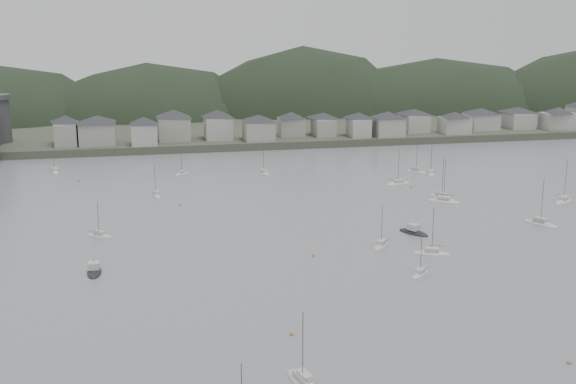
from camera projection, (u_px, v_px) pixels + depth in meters
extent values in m
plane|color=slate|center=(385.00, 334.00, 112.98)|extent=(900.00, 900.00, 0.00)
cube|color=#383D2D|center=(206.00, 110.00, 393.01)|extent=(900.00, 250.00, 3.00)
ellipsoid|color=black|center=(149.00, 139.00, 368.07)|extent=(132.08, 90.41, 79.74)
ellipsoid|color=black|center=(302.00, 138.00, 385.71)|extent=(133.88, 88.37, 101.41)
ellipsoid|color=black|center=(433.00, 131.00, 395.77)|extent=(165.81, 81.78, 82.55)
cube|color=gray|center=(67.00, 134.00, 270.94)|extent=(8.34, 12.91, 8.59)
pyramid|color=#2B2A30|center=(66.00, 119.00, 269.58)|extent=(15.78, 15.78, 3.01)
cube|color=gray|center=(98.00, 134.00, 272.75)|extent=(13.68, 13.35, 8.36)
pyramid|color=#2B2A30|center=(97.00, 119.00, 271.42)|extent=(20.07, 20.07, 2.93)
cube|color=#A3A199|center=(144.00, 134.00, 271.36)|extent=(9.78, 10.20, 8.08)
pyramid|color=#2B2A30|center=(143.00, 121.00, 270.08)|extent=(14.83, 14.83, 2.83)
cube|color=gray|center=(174.00, 129.00, 282.86)|extent=(12.59, 13.33, 9.09)
pyramid|color=#2B2A30|center=(173.00, 114.00, 281.42)|extent=(19.24, 19.24, 3.18)
cube|color=#A3A199|center=(218.00, 128.00, 285.05)|extent=(10.74, 12.17, 8.87)
pyramid|color=#2B2A30|center=(218.00, 114.00, 283.64)|extent=(17.01, 17.01, 3.10)
cube|color=gray|center=(259.00, 131.00, 282.14)|extent=(11.63, 12.09, 7.69)
pyramid|color=#2B2A30|center=(259.00, 118.00, 280.92)|extent=(17.61, 17.61, 2.69)
cube|color=gray|center=(291.00, 127.00, 293.54)|extent=(10.37, 9.35, 7.44)
pyramid|color=#2B2A30|center=(291.00, 115.00, 292.36)|extent=(14.65, 14.65, 2.60)
cube|color=gray|center=(323.00, 127.00, 294.01)|extent=(8.24, 12.20, 7.22)
pyramid|color=#2B2A30|center=(323.00, 115.00, 292.87)|extent=(15.17, 15.17, 2.53)
cube|color=#A3A199|center=(359.00, 127.00, 291.83)|extent=(8.06, 10.91, 7.46)
pyramid|color=#2B2A30|center=(359.00, 115.00, 290.65)|extent=(14.08, 14.08, 2.61)
cube|color=gray|center=(388.00, 127.00, 292.91)|extent=(11.73, 11.78, 7.66)
pyramid|color=#2B2A30|center=(388.00, 115.00, 291.70)|extent=(17.46, 17.46, 2.68)
cube|color=#A3A199|center=(414.00, 123.00, 305.54)|extent=(10.19, 13.02, 7.33)
pyramid|color=#2B2A30|center=(415.00, 112.00, 304.38)|extent=(17.23, 17.23, 2.57)
cube|color=#A3A199|center=(455.00, 125.00, 300.24)|extent=(11.70, 9.81, 6.88)
pyramid|color=#2B2A30|center=(455.00, 115.00, 299.15)|extent=(15.97, 15.97, 2.41)
cube|color=#A3A199|center=(481.00, 121.00, 312.07)|extent=(12.83, 12.48, 7.00)
pyramid|color=#2B2A30|center=(482.00, 111.00, 310.96)|extent=(18.79, 18.79, 2.45)
cube|color=#A3A199|center=(518.00, 120.00, 316.31)|extent=(11.07, 13.50, 6.97)
pyramid|color=#2B2A30|center=(518.00, 110.00, 315.21)|extent=(18.25, 18.25, 2.44)
cube|color=#A3A199|center=(558.00, 121.00, 312.07)|extent=(13.75, 9.12, 7.34)
pyramid|color=#2B2A30|center=(559.00, 110.00, 310.91)|extent=(16.97, 16.97, 2.57)
ellipsoid|color=beige|center=(444.00, 202.00, 196.56)|extent=(9.74, 8.09, 1.94)
cube|color=#B5B6B1|center=(444.00, 198.00, 196.27)|extent=(4.01, 3.69, 0.70)
cylinder|color=#3F3F42|center=(445.00, 180.00, 195.11)|extent=(0.12, 0.12, 12.13)
cylinder|color=#3F3F42|center=(447.00, 195.00, 197.38)|extent=(3.64, 2.57, 0.10)
ellipsoid|color=beige|center=(398.00, 184.00, 218.43)|extent=(9.13, 4.43, 1.75)
cube|color=#B5B6B1|center=(398.00, 181.00, 218.15)|extent=(3.38, 2.48, 0.70)
cylinder|color=#3F3F42|center=(399.00, 167.00, 217.11)|extent=(0.12, 0.12, 10.94)
cylinder|color=#3F3F42|center=(393.00, 179.00, 218.00)|extent=(3.88, 0.86, 0.10)
ellipsoid|color=beige|center=(381.00, 246.00, 157.60)|extent=(6.56, 7.22, 1.48)
cube|color=#B5B6B1|center=(381.00, 242.00, 157.35)|extent=(2.91, 3.04, 0.70)
cylinder|color=#3F3F42|center=(382.00, 226.00, 156.48)|extent=(0.12, 0.12, 9.27)
cylinder|color=#3F3F42|center=(387.00, 240.00, 156.42)|extent=(2.21, 2.63, 0.10)
ellipsoid|color=beige|center=(55.00, 172.00, 236.32)|extent=(4.83, 8.92, 1.70)
cube|color=#B5B6B1|center=(54.00, 169.00, 236.05)|extent=(2.58, 3.36, 0.70)
cylinder|color=#3F3F42|center=(53.00, 156.00, 235.04)|extent=(0.12, 0.12, 10.63)
cylinder|color=#3F3F42|center=(52.00, 168.00, 234.43)|extent=(1.09, 3.72, 0.10)
ellipsoid|color=beige|center=(303.00, 383.00, 97.52)|extent=(4.62, 8.75, 1.67)
cube|color=#B5B6B1|center=(303.00, 375.00, 97.25)|extent=(2.49, 3.28, 0.70)
cylinder|color=#3F3F42|center=(303.00, 347.00, 96.26)|extent=(0.12, 0.12, 10.44)
cylinder|color=#3F3F42|center=(302.00, 377.00, 95.66)|extent=(1.01, 3.67, 0.10)
ellipsoid|color=beige|center=(442.00, 198.00, 200.74)|extent=(6.15, 10.16, 1.94)
cube|color=#B5B6B1|center=(442.00, 194.00, 200.45)|extent=(3.14, 3.90, 0.70)
cylinder|color=#3F3F42|center=(443.00, 177.00, 199.29)|extent=(0.12, 0.12, 12.10)
cylinder|color=#3F3F42|center=(442.00, 194.00, 198.64)|extent=(1.55, 4.14, 0.10)
ellipsoid|color=beige|center=(420.00, 275.00, 139.51)|extent=(6.20, 5.85, 1.29)
cube|color=#B5B6B1|center=(420.00, 270.00, 139.29)|extent=(2.63, 2.57, 0.70)
cylinder|color=#3F3F42|center=(421.00, 255.00, 138.53)|extent=(0.12, 0.12, 8.08)
cylinder|color=#3F3F42|center=(426.00, 269.00, 138.60)|extent=(2.23, 2.02, 0.10)
ellipsoid|color=beige|center=(564.00, 202.00, 196.87)|extent=(9.54, 7.91, 1.90)
cube|color=#B5B6B1|center=(564.00, 197.00, 196.58)|extent=(3.92, 3.61, 0.70)
cylinder|color=#3F3F42|center=(566.00, 181.00, 195.45)|extent=(0.12, 0.12, 11.87)
cylinder|color=#3F3F42|center=(558.00, 195.00, 197.09)|extent=(3.57, 2.52, 0.10)
ellipsoid|color=beige|center=(540.00, 224.00, 174.66)|extent=(7.15, 9.91, 1.92)
cube|color=#B5B6B1|center=(541.00, 219.00, 174.37)|extent=(3.42, 3.95, 0.70)
cylinder|color=#3F3F42|center=(542.00, 201.00, 173.22)|extent=(0.12, 0.12, 11.97)
cylinder|color=#3F3F42|center=(541.00, 219.00, 172.62)|extent=(2.08, 3.87, 0.10)
ellipsoid|color=beige|center=(156.00, 196.00, 203.86)|extent=(3.94, 8.02, 1.54)
cube|color=#B5B6B1|center=(156.00, 192.00, 203.61)|extent=(2.19, 2.97, 0.70)
cylinder|color=#3F3F42|center=(155.00, 179.00, 202.70)|extent=(0.12, 0.12, 9.60)
cylinder|color=#3F3F42|center=(155.00, 191.00, 202.14)|extent=(0.79, 3.41, 0.10)
ellipsoid|color=beige|center=(264.00, 174.00, 233.88)|extent=(4.50, 7.94, 1.51)
cube|color=#B5B6B1|center=(264.00, 171.00, 233.63)|extent=(2.36, 3.02, 0.70)
cylinder|color=#3F3F42|center=(264.00, 159.00, 232.74)|extent=(0.12, 0.12, 9.46)
cylinder|color=#3F3F42|center=(264.00, 168.00, 234.82)|extent=(1.08, 3.29, 0.10)
ellipsoid|color=beige|center=(99.00, 236.00, 164.68)|extent=(6.91, 5.06, 1.34)
cube|color=#B5B6B1|center=(99.00, 233.00, 164.45)|extent=(2.76, 2.41, 0.70)
cylinder|color=#3F3F42|center=(98.00, 219.00, 163.66)|extent=(0.12, 0.12, 8.37)
cylinder|color=#3F3F42|center=(94.00, 231.00, 163.56)|extent=(2.70, 1.51, 0.10)
ellipsoid|color=beige|center=(416.00, 172.00, 236.07)|extent=(7.06, 7.96, 1.62)
cube|color=#B5B6B1|center=(416.00, 169.00, 235.81)|extent=(3.16, 3.33, 0.70)
cylinder|color=#3F3F42|center=(417.00, 157.00, 234.84)|extent=(0.12, 0.12, 10.12)
cylinder|color=#3F3F42|center=(415.00, 168.00, 234.41)|extent=(2.34, 2.92, 0.10)
ellipsoid|color=beige|center=(431.00, 174.00, 233.08)|extent=(4.81, 8.27, 1.58)
cube|color=#B5B6B1|center=(431.00, 171.00, 232.83)|extent=(2.49, 3.15, 0.70)
cylinder|color=#3F3F42|center=(431.00, 159.00, 231.89)|extent=(0.12, 0.12, 9.84)
cylinder|color=#3F3F42|center=(428.00, 169.00, 233.89)|extent=(1.18, 3.40, 0.10)
ellipsoid|color=beige|center=(182.00, 174.00, 233.19)|extent=(6.31, 5.87, 1.31)
cube|color=#B5B6B1|center=(182.00, 171.00, 232.97)|extent=(2.67, 2.59, 0.70)
cylinder|color=#3F3F42|center=(181.00, 162.00, 232.20)|extent=(0.12, 0.12, 8.17)
cylinder|color=#3F3F42|center=(179.00, 169.00, 233.39)|extent=(2.29, 2.01, 0.10)
ellipsoid|color=beige|center=(432.00, 254.00, 152.04)|extent=(8.65, 5.34, 1.65)
cube|color=#B5B6B1|center=(432.00, 249.00, 151.77)|extent=(3.34, 2.70, 0.70)
cylinder|color=#3F3F42|center=(433.00, 231.00, 150.79)|extent=(0.12, 0.12, 10.31)
cylinder|color=#3F3F42|center=(437.00, 246.00, 152.42)|extent=(3.52, 1.38, 0.10)
ellipsoid|color=black|center=(413.00, 233.00, 167.25)|extent=(6.82, 8.60, 1.82)
cube|color=#B5B6B1|center=(414.00, 227.00, 166.88)|extent=(3.26, 3.31, 1.40)
cylinder|color=#3F3F42|center=(414.00, 223.00, 166.67)|extent=(0.10, 0.10, 1.20)
ellipsoid|color=black|center=(94.00, 273.00, 140.73)|extent=(2.84, 7.88, 1.73)
cube|color=#B5B6B1|center=(94.00, 265.00, 140.37)|extent=(2.21, 2.37, 1.40)
cylinder|color=#3F3F42|center=(94.00, 261.00, 140.16)|extent=(0.10, 0.10, 1.20)
sphere|color=#B16B3B|center=(79.00, 181.00, 222.65)|extent=(0.70, 0.70, 0.70)
sphere|color=#B16B3B|center=(313.00, 255.00, 150.83)|extent=(0.70, 0.70, 0.70)
sphere|color=#B16B3B|center=(569.00, 363.00, 103.13)|extent=(0.70, 0.70, 0.70)
sphere|color=#B16B3B|center=(180.00, 205.00, 193.36)|extent=(0.70, 0.70, 0.70)
sphere|color=#B16B3B|center=(411.00, 187.00, 214.37)|extent=(0.70, 0.70, 0.70)
sphere|color=#B16B3B|center=(292.00, 334.00, 112.61)|extent=(0.70, 0.70, 0.70)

